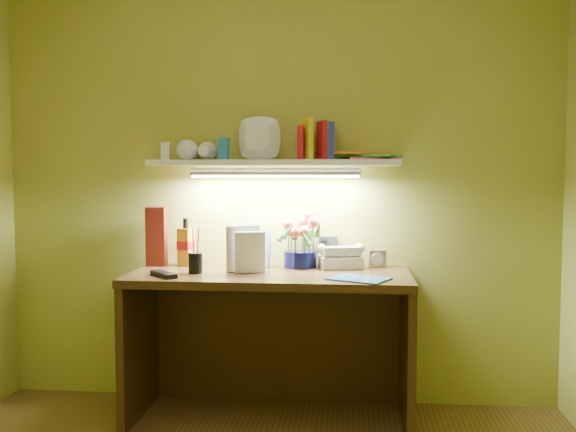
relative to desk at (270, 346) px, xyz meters
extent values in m
cube|color=#341F0E|center=(0.00, 0.00, 0.00)|extent=(1.40, 0.60, 0.75)
cube|color=#AAA9AE|center=(0.54, 0.24, 0.42)|extent=(0.10, 0.06, 0.09)
cube|color=#5D180E|center=(-0.64, 0.19, 0.53)|extent=(0.11, 0.11, 0.31)
cylinder|color=black|center=(-0.37, -0.05, 0.46)|extent=(0.09, 0.09, 0.17)
cube|color=black|center=(-0.49, -0.17, 0.39)|extent=(0.17, 0.18, 0.02)
cube|color=#2B7CBD|center=(0.44, -0.16, 0.38)|extent=(0.32, 0.29, 0.01)
imported|color=beige|center=(-0.22, -0.02, 0.49)|extent=(0.17, 0.08, 0.23)
imported|color=white|center=(-0.17, -0.04, 0.48)|extent=(0.15, 0.05, 0.21)
cube|color=white|center=(0.00, 0.18, 0.93)|extent=(1.30, 0.25, 0.03)
imported|color=white|center=(-0.49, 0.17, 0.98)|extent=(0.13, 0.13, 0.09)
imported|color=white|center=(-0.38, 0.17, 0.99)|extent=(0.11, 0.11, 0.09)
imported|color=white|center=(-0.09, 0.17, 0.97)|extent=(0.25, 0.25, 0.06)
cube|color=white|center=(-0.59, 0.20, 0.99)|extent=(0.05, 0.04, 0.10)
cube|color=#2B7CBD|center=(-0.27, 0.20, 1.00)|extent=(0.06, 0.05, 0.12)
cube|color=red|center=(0.14, 0.20, 1.03)|extent=(0.04, 0.12, 0.17)
cube|color=yellow|center=(0.17, 0.19, 1.05)|extent=(0.08, 0.13, 0.22)
cube|color=#2A31AD|center=(0.29, 0.19, 1.04)|extent=(0.06, 0.14, 0.19)
cube|color=#237528|center=(0.29, 0.19, 1.04)|extent=(0.03, 0.13, 0.19)
cube|color=red|center=(0.25, 0.19, 1.04)|extent=(0.07, 0.14, 0.20)
cube|color=#E85687|center=(0.51, 0.19, 0.95)|extent=(0.28, 0.23, 0.01)
cube|color=green|center=(0.49, 0.21, 0.96)|extent=(0.37, 0.32, 0.01)
cube|color=orange|center=(0.43, 0.20, 0.97)|extent=(0.33, 0.29, 0.01)
camera|label=1|loc=(0.40, -3.15, 0.88)|focal=40.00mm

